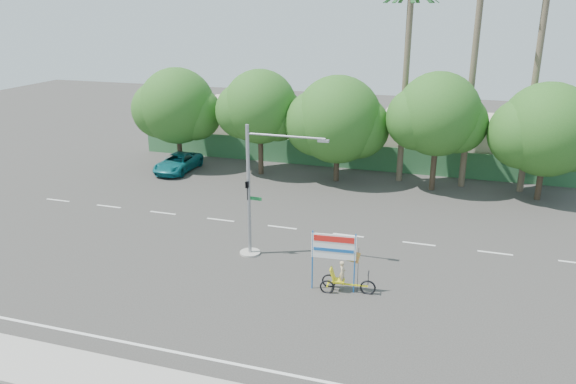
% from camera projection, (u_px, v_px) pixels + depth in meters
% --- Properties ---
extents(ground, '(120.00, 120.00, 0.00)m').
position_uv_depth(ground, '(270.00, 296.00, 25.63)').
color(ground, '#33302D').
rests_on(ground, ground).
extents(fence, '(38.00, 0.08, 2.00)m').
position_uv_depth(fence, '(358.00, 157.00, 44.73)').
color(fence, '#336B3D').
rests_on(fence, ground).
extents(building_left, '(12.00, 8.00, 4.00)m').
position_uv_depth(building_left, '(260.00, 126.00, 51.32)').
color(building_left, beige).
rests_on(building_left, ground).
extents(building_right, '(14.00, 8.00, 3.60)m').
position_uv_depth(building_right, '(465.00, 142.00, 46.25)').
color(building_right, beige).
rests_on(building_right, ground).
extents(tree_far_left, '(7.14, 6.00, 7.96)m').
position_uv_depth(tree_far_left, '(177.00, 108.00, 44.36)').
color(tree_far_left, '#473828').
rests_on(tree_far_left, ground).
extents(tree_left, '(6.66, 5.60, 8.07)m').
position_uv_depth(tree_left, '(260.00, 109.00, 42.27)').
color(tree_left, '#473828').
rests_on(tree_left, ground).
extents(tree_center, '(7.62, 6.40, 7.85)m').
position_uv_depth(tree_center, '(337.00, 122.00, 40.75)').
color(tree_center, '#473828').
rests_on(tree_center, ground).
extents(tree_right, '(6.90, 5.80, 8.36)m').
position_uv_depth(tree_right, '(437.00, 117.00, 38.51)').
color(tree_right, '#473828').
rests_on(tree_right, ground).
extents(tree_far_right, '(7.38, 6.20, 7.94)m').
position_uv_depth(tree_far_right, '(546.00, 132.00, 36.71)').
color(tree_far_right, '#473828').
rests_on(tree_far_right, ground).
extents(palm_tall, '(3.73, 3.79, 17.45)m').
position_uv_depth(palm_tall, '(476.00, 38.00, 37.60)').
color(palm_tall, '#70604C').
rests_on(palm_tall, ground).
extents(palm_mid, '(3.73, 3.79, 15.45)m').
position_uv_depth(palm_mid, '(539.00, 56.00, 36.80)').
color(palm_mid, '#70604C').
rests_on(palm_mid, ground).
extents(palm_short, '(3.73, 3.79, 14.45)m').
position_uv_depth(palm_short, '(407.00, 60.00, 39.40)').
color(palm_short, '#70604C').
rests_on(palm_short, ground).
extents(traffic_signal, '(4.72, 1.10, 7.00)m').
position_uv_depth(traffic_signal, '(254.00, 203.00, 28.92)').
color(traffic_signal, gray).
rests_on(traffic_signal, ground).
extents(trike_billboard, '(3.02, 0.78, 2.97)m').
position_uv_depth(trike_billboard, '(339.00, 268.00, 25.70)').
color(trike_billboard, black).
rests_on(trike_billboard, ground).
extents(pickup_truck, '(2.34, 5.05, 1.40)m').
position_uv_depth(pickup_truck, '(178.00, 163.00, 44.26)').
color(pickup_truck, '#0F676F').
rests_on(pickup_truck, ground).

